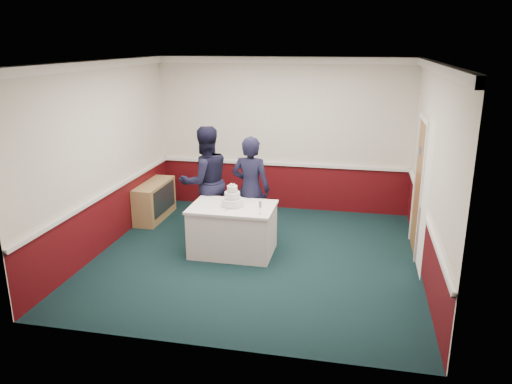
% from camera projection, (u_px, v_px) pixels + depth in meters
% --- Properties ---
extents(ground, '(5.00, 5.00, 0.00)m').
position_uv_depth(ground, '(257.00, 256.00, 7.91)').
color(ground, black).
rests_on(ground, ground).
extents(room_shell, '(5.00, 5.00, 3.00)m').
position_uv_depth(room_shell, '(269.00, 127.00, 7.89)').
color(room_shell, silver).
rests_on(room_shell, ground).
extents(sideboard, '(0.41, 1.20, 0.70)m').
position_uv_depth(sideboard, '(155.00, 201.00, 9.53)').
color(sideboard, '#AA8152').
rests_on(sideboard, ground).
extents(cake_table, '(1.32, 0.92, 0.79)m').
position_uv_depth(cake_table, '(233.00, 229.00, 7.95)').
color(cake_table, white).
rests_on(cake_table, ground).
extents(wedding_cake, '(0.35, 0.35, 0.36)m').
position_uv_depth(wedding_cake, '(232.00, 199.00, 7.80)').
color(wedding_cake, white).
rests_on(wedding_cake, cake_table).
extents(cake_knife, '(0.06, 0.22, 0.00)m').
position_uv_depth(cake_knife, '(227.00, 210.00, 7.65)').
color(cake_knife, silver).
rests_on(cake_knife, cake_table).
extents(champagne_flute, '(0.05, 0.05, 0.21)m').
position_uv_depth(champagne_flute, '(260.00, 205.00, 7.43)').
color(champagne_flute, silver).
rests_on(champagne_flute, cake_table).
extents(person_man, '(1.18, 1.15, 1.92)m').
position_uv_depth(person_man, '(205.00, 182.00, 8.57)').
color(person_man, black).
rests_on(person_man, ground).
extents(person_woman, '(0.69, 0.49, 1.80)m').
position_uv_depth(person_woman, '(251.00, 189.00, 8.35)').
color(person_woman, black).
rests_on(person_woman, ground).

